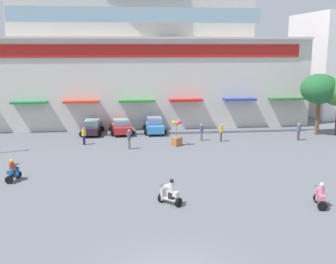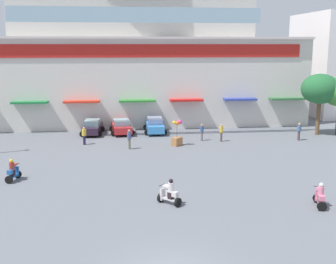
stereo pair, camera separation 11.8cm
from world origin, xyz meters
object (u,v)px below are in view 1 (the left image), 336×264
at_px(scooter_rider_0, 321,197).
at_px(pedestrian_0, 84,135).
at_px(pedestrian_3, 299,130).
at_px(balloon_vendor_cart, 177,136).
at_px(pedestrian_2, 221,132).
at_px(parked_car_1, 121,127).
at_px(pedestrian_1, 202,131).
at_px(plaza_tree_3, 320,89).
at_px(parked_car_2, 154,125).
at_px(pedestrian_4, 129,138).
at_px(parked_car_0, 92,127).
at_px(scooter_rider_4, 13,172).
at_px(scooter_rider_3, 170,194).

xyz_separation_m(scooter_rider_0, pedestrian_0, (-14.22, 17.10, 0.32)).
bearing_deg(pedestrian_3, balloon_vendor_cart, -175.89).
bearing_deg(pedestrian_0, pedestrian_2, -0.66).
height_order(parked_car_1, balloon_vendor_cart, balloon_vendor_cart).
bearing_deg(pedestrian_1, plaza_tree_3, 6.74).
xyz_separation_m(parked_car_2, scooter_rider_0, (7.38, -21.83, -0.19)).
height_order(pedestrian_2, pedestrian_4, pedestrian_4).
relative_size(parked_car_0, scooter_rider_0, 2.65).
xyz_separation_m(parked_car_0, scooter_rider_4, (-4.40, -14.81, -0.12)).
xyz_separation_m(scooter_rider_3, balloon_vendor_cart, (2.41, 14.42, 0.26)).
xyz_separation_m(plaza_tree_3, pedestrian_3, (-2.95, -2.33, -3.66)).
xyz_separation_m(pedestrian_2, balloon_vendor_cart, (-4.34, -1.19, -0.05)).
bearing_deg(scooter_rider_4, parked_car_0, 73.47).
relative_size(scooter_rider_0, pedestrian_1, 0.95).
height_order(scooter_rider_3, pedestrian_3, pedestrian_3).
height_order(parked_car_2, pedestrian_0, pedestrian_0).
relative_size(pedestrian_3, pedestrian_4, 0.96).
xyz_separation_m(scooter_rider_4, pedestrian_0, (3.92, 10.25, 0.28)).
distance_m(parked_car_0, balloon_vendor_cart, 9.83).
bearing_deg(parked_car_0, scooter_rider_4, -106.53).
xyz_separation_m(scooter_rider_3, pedestrian_4, (-1.91, 13.57, 0.36)).
relative_size(scooter_rider_0, pedestrian_3, 0.92).
bearing_deg(balloon_vendor_cart, scooter_rider_4, -143.97).
bearing_deg(scooter_rider_0, pedestrian_3, 70.44).
relative_size(pedestrian_0, pedestrian_2, 0.98).
bearing_deg(pedestrian_2, pedestrian_3, -2.61).
distance_m(parked_car_2, balloon_vendor_cart, 6.25).
relative_size(parked_car_2, pedestrian_2, 2.68).
height_order(plaza_tree_3, pedestrian_0, plaza_tree_3).
relative_size(parked_car_2, pedestrian_0, 2.73).
relative_size(parked_car_2, pedestrian_3, 2.66).
height_order(scooter_rider_3, scooter_rider_4, scooter_rider_3).
bearing_deg(pedestrian_4, scooter_rider_0, -55.63).
bearing_deg(pedestrian_0, balloon_vendor_cart, -9.08).
bearing_deg(pedestrian_0, scooter_rider_4, -110.93).
bearing_deg(plaza_tree_3, pedestrian_0, -175.43).
relative_size(parked_car_1, parked_car_2, 0.93).
height_order(parked_car_0, balloon_vendor_cart, balloon_vendor_cart).
xyz_separation_m(parked_car_0, scooter_rider_0, (13.74, -21.66, -0.16)).
relative_size(plaza_tree_3, parked_car_0, 1.52).
xyz_separation_m(plaza_tree_3, scooter_rider_0, (-8.86, -18.94, -4.01)).
distance_m(parked_car_2, pedestrian_1, 5.96).
height_order(parked_car_2, scooter_rider_3, parked_car_2).
bearing_deg(plaza_tree_3, scooter_rider_0, -115.06).
relative_size(scooter_rider_4, balloon_vendor_cart, 0.64).
bearing_deg(pedestrian_4, pedestrian_3, 6.03).
distance_m(scooter_rider_0, pedestrian_0, 22.24).
bearing_deg(scooter_rider_3, pedestrian_0, 110.63).
bearing_deg(scooter_rider_0, parked_car_0, 122.40).
xyz_separation_m(scooter_rider_3, pedestrian_1, (5.00, 16.16, 0.30)).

